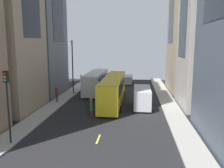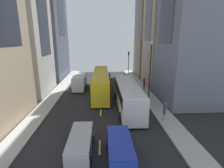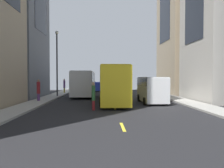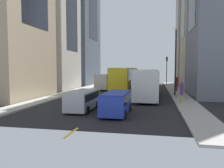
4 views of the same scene
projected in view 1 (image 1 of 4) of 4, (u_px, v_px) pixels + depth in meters
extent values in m
plane|color=black|center=(114.00, 100.00, 33.78)|extent=(41.19, 41.19, 0.00)
cube|color=#9E9B93|center=(63.00, 99.00, 34.53)|extent=(2.20, 44.00, 0.15)
cube|color=#9E9B93|center=(167.00, 101.00, 33.02)|extent=(2.20, 44.00, 0.15)
cube|color=yellow|center=(98.00, 139.00, 20.05)|extent=(0.16, 2.00, 0.01)
cube|color=yellow|center=(108.00, 115.00, 26.92)|extent=(0.16, 2.00, 0.01)
cube|color=yellow|center=(114.00, 100.00, 33.78)|extent=(0.16, 2.00, 0.01)
cube|color=yellow|center=(118.00, 91.00, 40.65)|extent=(0.16, 2.00, 0.01)
cube|color=yellow|center=(120.00, 84.00, 47.51)|extent=(0.16, 2.00, 0.01)
cube|color=yellow|center=(123.00, 79.00, 54.38)|extent=(0.16, 2.00, 0.01)
cube|color=silver|center=(96.00, 82.00, 39.43)|extent=(2.55, 11.70, 3.00)
cube|color=black|center=(96.00, 77.00, 39.29)|extent=(2.60, 10.76, 1.20)
cube|color=beige|center=(96.00, 72.00, 39.18)|extent=(2.45, 11.23, 0.08)
cylinder|color=black|center=(93.00, 85.00, 43.32)|extent=(0.46, 1.00, 1.00)
cylinder|color=black|center=(106.00, 85.00, 43.08)|extent=(0.46, 1.00, 1.00)
cylinder|color=black|center=(85.00, 93.00, 36.21)|extent=(0.46, 1.00, 1.00)
cylinder|color=black|center=(100.00, 94.00, 35.97)|extent=(0.46, 1.00, 1.00)
cube|color=yellow|center=(113.00, 89.00, 32.25)|extent=(2.45, 14.57, 3.30)
cube|color=black|center=(113.00, 83.00, 32.11)|extent=(2.50, 13.40, 1.48)
cube|color=gold|center=(113.00, 77.00, 31.97)|extent=(2.35, 13.98, 0.08)
cylinder|color=black|center=(109.00, 93.00, 37.04)|extent=(0.44, 0.76, 0.76)
cylinder|color=black|center=(123.00, 93.00, 36.81)|extent=(0.44, 0.76, 0.76)
cylinder|color=black|center=(100.00, 108.00, 28.18)|extent=(0.44, 0.76, 0.76)
cylinder|color=black|center=(119.00, 109.00, 27.96)|extent=(0.44, 0.76, 0.76)
cube|color=white|center=(142.00, 97.00, 29.73)|extent=(2.05, 5.39, 2.30)
cube|color=black|center=(142.00, 91.00, 29.60)|extent=(2.09, 4.96, 0.69)
cube|color=silver|center=(142.00, 88.00, 29.53)|extent=(1.97, 5.18, 0.08)
cylinder|color=black|center=(135.00, 102.00, 31.63)|extent=(0.37, 0.72, 0.72)
cylinder|color=black|center=(149.00, 102.00, 31.43)|extent=(0.37, 0.72, 0.72)
cylinder|color=black|center=(134.00, 108.00, 28.35)|extent=(0.37, 0.72, 0.72)
cylinder|color=black|center=(150.00, 109.00, 28.15)|extent=(0.37, 0.72, 0.72)
cube|color=#2338AD|center=(114.00, 78.00, 49.14)|extent=(1.77, 4.56, 1.45)
cube|color=black|center=(114.00, 77.00, 49.08)|extent=(1.80, 4.20, 0.61)
cube|color=navy|center=(114.00, 75.00, 49.02)|extent=(1.70, 4.38, 0.08)
cylinder|color=black|center=(110.00, 80.00, 50.71)|extent=(0.32, 0.62, 0.62)
cylinder|color=black|center=(118.00, 80.00, 50.55)|extent=(0.32, 0.62, 0.62)
cylinder|color=black|center=(109.00, 82.00, 47.94)|extent=(0.32, 0.62, 0.62)
cylinder|color=black|center=(117.00, 82.00, 47.77)|extent=(0.32, 0.62, 0.62)
cube|color=#B7BABF|center=(128.00, 80.00, 47.86)|extent=(1.72, 4.48, 1.39)
cube|color=black|center=(128.00, 78.00, 47.80)|extent=(1.75, 4.12, 0.59)
cube|color=#9C9EA2|center=(128.00, 76.00, 47.74)|extent=(1.65, 4.30, 0.08)
cylinder|color=black|center=(124.00, 81.00, 49.40)|extent=(0.31, 0.62, 0.62)
cylinder|color=black|center=(132.00, 81.00, 49.24)|extent=(0.31, 0.62, 0.62)
cylinder|color=black|center=(124.00, 83.00, 46.67)|extent=(0.31, 0.62, 0.62)
cylinder|color=black|center=(132.00, 83.00, 46.51)|extent=(0.31, 0.62, 0.62)
cylinder|color=maroon|center=(91.00, 114.00, 25.89)|extent=(0.22, 0.22, 0.76)
cylinder|color=#336B38|center=(91.00, 106.00, 25.73)|extent=(0.29, 0.29, 1.15)
sphere|color=tan|center=(91.00, 99.00, 25.61)|extent=(0.25, 0.25, 0.25)
cylinder|color=#593372|center=(57.00, 99.00, 32.31)|extent=(0.27, 0.27, 0.72)
cylinder|color=maroon|center=(57.00, 92.00, 32.15)|extent=(0.36, 0.36, 1.23)
sphere|color=#8C6647|center=(56.00, 87.00, 32.02)|extent=(0.25, 0.25, 0.25)
cylinder|color=gold|center=(81.00, 85.00, 43.91)|extent=(0.23, 0.23, 0.74)
cylinder|color=#593372|center=(81.00, 79.00, 43.75)|extent=(0.31, 0.31, 1.21)
sphere|color=#8C6647|center=(81.00, 76.00, 43.63)|extent=(0.23, 0.23, 0.23)
cylinder|color=black|center=(9.00, 113.00, 18.52)|extent=(0.14, 0.14, 4.91)
cube|color=black|center=(6.00, 77.00, 18.03)|extent=(0.32, 0.32, 0.90)
sphere|color=red|center=(4.00, 74.00, 17.82)|extent=(0.20, 0.20, 0.20)
sphere|color=orange|center=(5.00, 77.00, 17.86)|extent=(0.20, 0.20, 0.20)
sphere|color=green|center=(5.00, 80.00, 17.90)|extent=(0.20, 0.20, 0.20)
cylinder|color=black|center=(73.00, 68.00, 37.31)|extent=(0.18, 0.18, 8.04)
sphere|color=silver|center=(72.00, 41.00, 36.61)|extent=(0.44, 0.44, 0.44)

